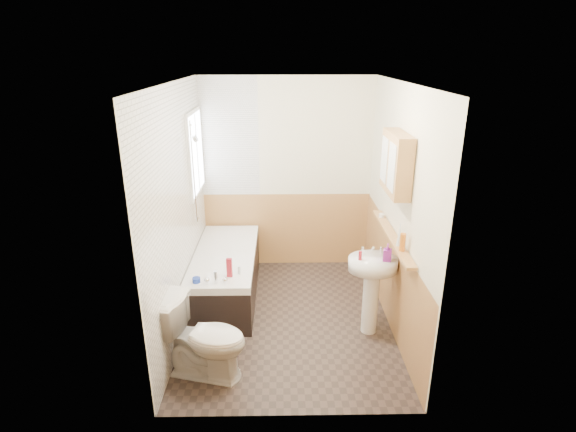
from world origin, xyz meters
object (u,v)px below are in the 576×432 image
Objects in this scene: sink at (372,280)px; pine_shelf at (392,236)px; bathtub at (226,273)px; toilet at (204,338)px; medicine_cabinet at (396,163)px.

pine_shelf is at bearing 23.45° from sink.
bathtub is 2.20× the size of toilet.
pine_shelf is at bearing -19.37° from bathtub.
bathtub is at bearing 13.21° from toilet.
bathtub is 2.38m from medicine_cabinet.
toilet is at bearing -167.08° from sink.
sink is 0.48m from pine_shelf.
toilet is at bearing -91.24° from bathtub.
medicine_cabinet is (0.17, 0.10, 1.18)m from sink.
sink is at bearing -25.50° from bathtub.
toilet reaches higher than bathtub.
sink is at bearing -53.78° from toilet.
toilet is at bearing -156.97° from pine_shelf.
pine_shelf reaches higher than bathtub.
toilet is 2.38m from medicine_cabinet.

